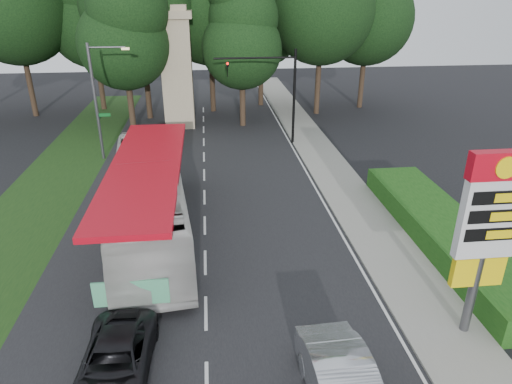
{
  "coord_description": "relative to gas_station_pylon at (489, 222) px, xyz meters",
  "views": [
    {
      "loc": [
        0.4,
        -10.01,
        11.32
      ],
      "look_at": [
        2.58,
        10.1,
        2.2
      ],
      "focal_mm": 32.0,
      "sensor_mm": 36.0,
      "label": 1
    }
  ],
  "objects": [
    {
      "name": "tree_monument_left",
      "position": [
        -15.2,
        27.01,
        4.23
      ],
      "size": [
        7.28,
        7.28,
        14.3
      ],
      "color": "#2D2116",
      "rests_on": "ground"
    },
    {
      "name": "transit_bus",
      "position": [
        -11.79,
        8.36,
        -2.56
      ],
      "size": [
        4.68,
        13.8,
        3.77
      ],
      "primitive_type": "imported",
      "rotation": [
        0.0,
        0.0,
        0.11
      ],
      "color": "silver",
      "rests_on": "ground"
    },
    {
      "name": "tree_west_near",
      "position": [
        -19.2,
        35.01,
        5.57
      ],
      "size": [
        8.4,
        8.4,
        16.5
      ],
      "color": "#2D2116",
      "rests_on": "ground"
    },
    {
      "name": "traffic_signal_mast",
      "position": [
        -3.52,
        22.0,
        0.22
      ],
      "size": [
        6.1,
        0.35,
        7.2
      ],
      "color": "black",
      "rests_on": "ground"
    },
    {
      "name": "grass_verge_left",
      "position": [
        -18.7,
        16.01,
        -4.44
      ],
      "size": [
        5.0,
        50.0,
        0.02
      ],
      "primitive_type": "cube",
      "color": "#193814",
      "rests_on": "ground"
    },
    {
      "name": "gas_station_pylon",
      "position": [
        0.0,
        0.0,
        0.0
      ],
      "size": [
        2.1,
        0.45,
        6.85
      ],
      "color": "#59595E",
      "rests_on": "ground"
    },
    {
      "name": "tree_east_near",
      "position": [
        -3.2,
        35.01,
        5.23
      ],
      "size": [
        8.12,
        8.12,
        15.95
      ],
      "color": "#2D2116",
      "rests_on": "ground"
    },
    {
      "name": "hedge",
      "position": [
        2.3,
        6.01,
        -3.85
      ],
      "size": [
        3.0,
        14.0,
        1.2
      ],
      "primitive_type": "cube",
      "color": "#184713",
      "rests_on": "ground"
    },
    {
      "name": "monument",
      "position": [
        -11.2,
        28.01,
        0.66
      ],
      "size": [
        3.0,
        3.0,
        10.05
      ],
      "color": "tan",
      "rests_on": "ground"
    },
    {
      "name": "tree_monument_right",
      "position": [
        -5.7,
        27.51,
        3.56
      ],
      "size": [
        6.72,
        6.72,
        13.2
      ],
      "color": "#2D2116",
      "rests_on": "ground"
    },
    {
      "name": "sidewalk_right",
      "position": [
        -0.7,
        10.01,
        -4.39
      ],
      "size": [
        3.0,
        80.0,
        0.12
      ],
      "primitive_type": "cube",
      "color": "gray",
      "rests_on": "ground"
    },
    {
      "name": "road_surface",
      "position": [
        -9.2,
        10.01,
        -4.44
      ],
      "size": [
        14.0,
        80.0,
        0.02
      ],
      "primitive_type": "cube",
      "color": "black",
      "rests_on": "ground"
    },
    {
      "name": "streetlight_signs",
      "position": [
        -16.19,
        20.01,
        -0.01
      ],
      "size": [
        2.75,
        0.98,
        8.0
      ],
      "color": "#59595E",
      "rests_on": "ground"
    },
    {
      "name": "suv_charcoal",
      "position": [
        -12.0,
        -0.83,
        -3.8
      ],
      "size": [
        2.32,
        4.76,
        1.3
      ],
      "primitive_type": "imported",
      "rotation": [
        0.0,
        0.0,
        -0.03
      ],
      "color": "black",
      "rests_on": "ground"
    }
  ]
}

